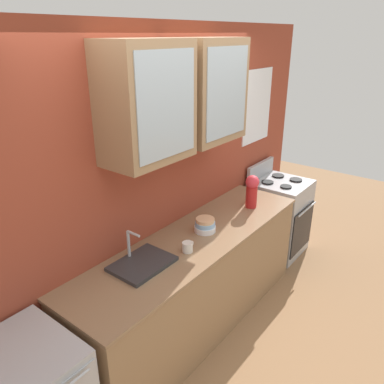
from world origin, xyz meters
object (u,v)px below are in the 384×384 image
Objects in this scene: sink_faucet at (142,263)px; vase at (252,190)px; stove_range at (278,216)px; bowl_stack at (205,225)px; cup_near_sink at (188,247)px.

sink_faucet is 1.41m from vase.
stove_range is 5.88× the size of bowl_stack.
stove_range is at bearing 2.41° from cup_near_sink.
sink_faucet is 0.72m from bowl_stack.
stove_range is 1.92m from cup_near_sink.
bowl_stack is 0.70m from vase.
vase is 1.04m from cup_near_sink.
sink_faucet reaches higher than stove_range.
bowl_stack is at bearing 13.80° from cup_near_sink.
vase is (1.40, -0.13, 0.16)m from sink_faucet.
bowl_stack is 1.56× the size of cup_near_sink.
sink_faucet is (-2.22, 0.07, 0.47)m from stove_range.
bowl_stack reaches higher than cup_near_sink.
stove_range reaches higher than cup_near_sink.
vase is 2.80× the size of cup_near_sink.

